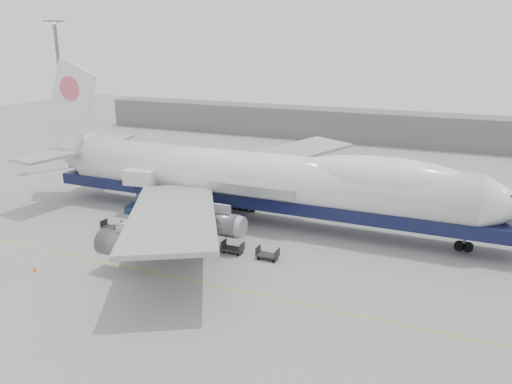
% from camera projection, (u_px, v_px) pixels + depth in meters
% --- Properties ---
extents(ground, '(260.00, 260.00, 0.00)m').
position_uv_depth(ground, '(210.00, 255.00, 53.78)').
color(ground, gray).
rests_on(ground, ground).
extents(apron_line, '(60.00, 0.15, 0.01)m').
position_uv_depth(apron_line, '(181.00, 278.00, 48.51)').
color(apron_line, gold).
rests_on(apron_line, ground).
extents(hangar, '(110.00, 8.00, 7.00)m').
position_uv_depth(hangar, '(314.00, 123.00, 118.03)').
color(hangar, slate).
rests_on(hangar, ground).
extents(floodlight_mast, '(2.40, 2.40, 25.43)m').
position_uv_depth(floodlight_mast, '(61.00, 88.00, 86.71)').
color(floodlight_mast, slate).
rests_on(floodlight_mast, ground).
extents(airliner, '(67.00, 55.30, 19.98)m').
position_uv_depth(airliner, '(260.00, 178.00, 62.44)').
color(airliner, white).
rests_on(airliner, ground).
extents(catering_truck, '(4.71, 3.49, 5.99)m').
position_uv_depth(catering_truck, '(142.00, 189.00, 65.91)').
color(catering_truck, '#1A2C4E').
rests_on(catering_truck, ground).
extents(traffic_cone, '(0.37, 0.37, 0.55)m').
position_uv_depth(traffic_cone, '(34.00, 269.00, 49.94)').
color(traffic_cone, orange).
rests_on(traffic_cone, ground).
extents(dolly_0, '(2.30, 1.35, 1.30)m').
position_uv_depth(dolly_0, '(111.00, 227.00, 60.39)').
color(dolly_0, '#2D2D30').
rests_on(dolly_0, ground).
extents(dolly_1, '(2.30, 1.35, 1.30)m').
position_uv_depth(dolly_1, '(139.00, 232.00, 58.83)').
color(dolly_1, '#2D2D30').
rests_on(dolly_1, ground).
extents(dolly_2, '(2.30, 1.35, 1.30)m').
position_uv_depth(dolly_2, '(169.00, 237.00, 57.27)').
color(dolly_2, '#2D2D30').
rests_on(dolly_2, ground).
extents(dolly_3, '(2.30, 1.35, 1.30)m').
position_uv_depth(dolly_3, '(200.00, 243.00, 55.71)').
color(dolly_3, '#2D2D30').
rests_on(dolly_3, ground).
extents(dolly_4, '(2.30, 1.35, 1.30)m').
position_uv_depth(dolly_4, '(233.00, 248.00, 54.15)').
color(dolly_4, '#2D2D30').
rests_on(dolly_4, ground).
extents(dolly_5, '(2.30, 1.35, 1.30)m').
position_uv_depth(dolly_5, '(268.00, 255.00, 52.59)').
color(dolly_5, '#2D2D30').
rests_on(dolly_5, ground).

